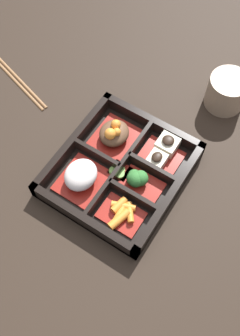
# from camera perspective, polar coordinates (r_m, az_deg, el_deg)

# --- Properties ---
(ground_plane) EXTENTS (3.00, 3.00, 0.00)m
(ground_plane) POSITION_cam_1_polar(r_m,az_deg,el_deg) (0.78, 0.00, -0.86)
(ground_plane) COLOR black
(bento_base) EXTENTS (0.26, 0.24, 0.01)m
(bento_base) POSITION_cam_1_polar(r_m,az_deg,el_deg) (0.77, 0.00, -0.69)
(bento_base) COLOR black
(bento_base) RESTS_ON ground_plane
(bento_rim) EXTENTS (0.26, 0.24, 0.04)m
(bento_rim) POSITION_cam_1_polar(r_m,az_deg,el_deg) (0.76, 0.14, -0.29)
(bento_rim) COLOR black
(bento_rim) RESTS_ON ground_plane
(bowl_rice) EXTENTS (0.09, 0.08, 0.05)m
(bowl_rice) POSITION_cam_1_polar(r_m,az_deg,el_deg) (0.74, -5.69, -1.16)
(bowl_rice) COLOR maroon
(bowl_rice) RESTS_ON bento_base
(bowl_stew) EXTENTS (0.09, 0.08, 0.05)m
(bowl_stew) POSITION_cam_1_polar(r_m,az_deg,el_deg) (0.79, -0.87, 4.97)
(bowl_stew) COLOR maroon
(bowl_stew) RESTS_ON bento_base
(bowl_carrots) EXTENTS (0.07, 0.08, 0.02)m
(bowl_carrots) POSITION_cam_1_polar(r_m,az_deg,el_deg) (0.72, 0.19, -6.61)
(bowl_carrots) COLOR maroon
(bowl_carrots) RESTS_ON bento_base
(bowl_greens) EXTENTS (0.05, 0.08, 0.04)m
(bowl_greens) POSITION_cam_1_polar(r_m,az_deg,el_deg) (0.74, 2.53, -1.70)
(bowl_greens) COLOR maroon
(bowl_greens) RESTS_ON bento_base
(bowl_tofu) EXTENTS (0.08, 0.08, 0.04)m
(bowl_tofu) POSITION_cam_1_polar(r_m,az_deg,el_deg) (0.78, 6.17, 2.29)
(bowl_tofu) COLOR maroon
(bowl_tofu) RESTS_ON bento_base
(bowl_pickles) EXTENTS (0.04, 0.04, 0.01)m
(bowl_pickles) POSITION_cam_1_polar(r_m,az_deg,el_deg) (0.76, -0.33, -0.62)
(bowl_pickles) COLOR maroon
(bowl_pickles) RESTS_ON bento_base
(tea_cup) EXTENTS (0.08, 0.08, 0.07)m
(tea_cup) POSITION_cam_1_polar(r_m,az_deg,el_deg) (0.87, 15.26, 10.70)
(tea_cup) COLOR gray
(tea_cup) RESTS_ON ground_plane
(chopsticks) EXTENTS (0.08, 0.22, 0.01)m
(chopsticks) POSITION_cam_1_polar(r_m,az_deg,el_deg) (0.94, -14.92, 12.52)
(chopsticks) COLOR brown
(chopsticks) RESTS_ON ground_plane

